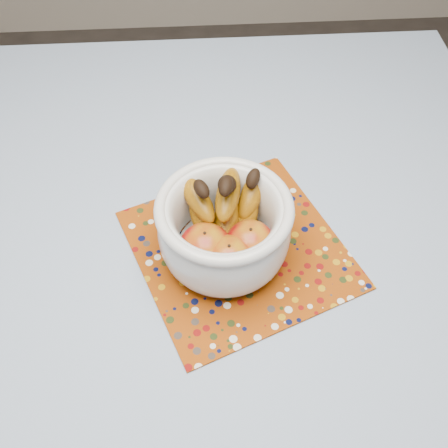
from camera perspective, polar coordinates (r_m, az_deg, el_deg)
The scene contains 4 objects.
table at distance 1.01m, azimuth -3.28°, elevation -5.27°, with size 1.20×1.20×0.75m.
tablecloth at distance 0.94m, azimuth -3.50°, elevation -2.57°, with size 1.32×1.32×0.01m, color #6681AB.
placemat at distance 0.93m, azimuth 1.61°, elevation -2.73°, with size 0.35×0.35×0.00m, color #823407.
fruit_bowl at distance 0.86m, azimuth 0.12°, elevation -0.09°, with size 0.23×0.23×0.18m.
Camera 1 is at (0.02, -0.56, 1.52)m, focal length 42.00 mm.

